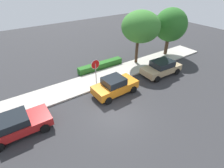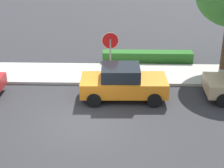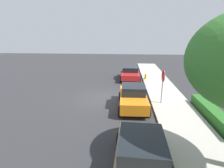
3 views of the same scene
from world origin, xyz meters
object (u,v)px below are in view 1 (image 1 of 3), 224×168
parked_car_orange (115,86)px  stop_sign (96,68)px  fire_hydrant (18,112)px  parked_car_red (18,124)px  street_tree_near_corner (141,27)px  street_tree_mid_block (171,25)px  parked_car_tan (161,68)px

parked_car_orange → stop_sign: bearing=107.4°
stop_sign → fire_hydrant: stop_sign is taller
stop_sign → fire_hydrant: (-6.84, -0.40, -1.43)m
stop_sign → parked_car_orange: 2.39m
fire_hydrant → parked_car_orange: bearing=-12.6°
parked_car_red → fire_hydrant: parked_car_red is taller
parked_car_red → street_tree_near_corner: size_ratio=0.68×
street_tree_near_corner → fire_hydrant: bearing=-172.5°
parked_car_orange → street_tree_mid_block: street_tree_mid_block is taller
street_tree_near_corner → fire_hydrant: 13.85m
street_tree_mid_block → street_tree_near_corner: bearing=179.2°
parked_car_tan → parked_car_red: parked_car_tan is taller
stop_sign → street_tree_near_corner: bearing=11.9°
parked_car_orange → fire_hydrant: bearing=167.4°
stop_sign → street_tree_near_corner: street_tree_near_corner is taller
parked_car_red → fire_hydrant: (0.24, 1.70, -0.34)m
parked_car_red → stop_sign: bearing=16.5°
stop_sign → parked_car_orange: (0.65, -2.07, -1.01)m
parked_car_tan → street_tree_near_corner: bearing=93.5°
parked_car_orange → street_tree_near_corner: 7.47m
street_tree_near_corner → stop_sign: bearing=-168.1°
parked_car_orange → parked_car_red: size_ratio=0.99×
parked_car_tan → fire_hydrant: parked_car_tan is taller
street_tree_near_corner → street_tree_mid_block: bearing=-0.8°
parked_car_orange → street_tree_near_corner: bearing=30.8°
parked_car_tan → parked_car_red: size_ratio=1.06×
parked_car_orange → parked_car_tan: size_ratio=0.94×
stop_sign → street_tree_mid_block: 11.32m
parked_car_tan → street_tree_mid_block: size_ratio=0.75×
street_tree_mid_block → parked_car_orange: bearing=-162.3°
stop_sign → parked_car_tan: size_ratio=0.61×
parked_car_orange → fire_hydrant: 7.68m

